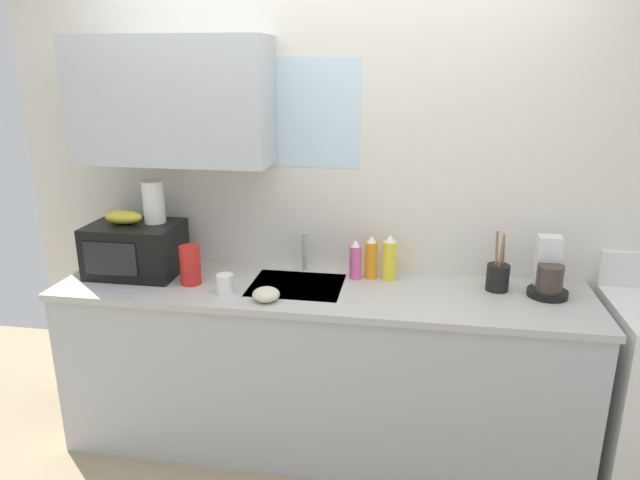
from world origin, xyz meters
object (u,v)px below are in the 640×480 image
at_px(dish_soap_bottle_yellow, 389,259).
at_px(mug_white, 225,284).
at_px(microwave, 135,249).
at_px(banana_bunch, 124,217).
at_px(dish_soap_bottle_orange, 371,258).
at_px(cereal_canister, 190,265).
at_px(small_bowl, 266,294).
at_px(dish_soap_bottle_pink, 355,260).
at_px(coffee_maker, 548,274).
at_px(utensil_crock, 498,276).
at_px(paper_towel_roll, 154,202).

relative_size(dish_soap_bottle_yellow, mug_white, 2.51).
relative_size(microwave, banana_bunch, 2.30).
height_order(microwave, dish_soap_bottle_orange, microwave).
xyz_separation_m(cereal_canister, small_bowl, (0.43, -0.15, -0.07)).
xyz_separation_m(banana_bunch, dish_soap_bottle_orange, (1.28, 0.14, -0.20)).
distance_m(banana_bunch, dish_soap_bottle_pink, 1.22).
bearing_deg(coffee_maker, microwave, -178.36).
distance_m(dish_soap_bottle_orange, dish_soap_bottle_yellow, 0.10).
xyz_separation_m(dish_soap_bottle_pink, mug_white, (-0.60, -0.30, -0.05)).
relative_size(dish_soap_bottle_orange, dish_soap_bottle_yellow, 0.95).
bearing_deg(utensil_crock, banana_bunch, -177.90).
bearing_deg(banana_bunch, mug_white, -17.58).
relative_size(coffee_maker, mug_white, 2.95).
bearing_deg(banana_bunch, microwave, -1.80).
relative_size(coffee_maker, cereal_canister, 1.41).
distance_m(microwave, mug_white, 0.59).
relative_size(banana_bunch, coffee_maker, 0.71).
height_order(paper_towel_roll, dish_soap_bottle_yellow, paper_towel_roll).
distance_m(coffee_maker, cereal_canister, 1.75).
height_order(dish_soap_bottle_pink, small_bowl, dish_soap_bottle_pink).
relative_size(coffee_maker, dish_soap_bottle_yellow, 1.17).
bearing_deg(microwave, dish_soap_bottle_yellow, 5.62).
xyz_separation_m(coffee_maker, utensil_crock, (-0.23, 0.01, -0.03)).
distance_m(coffee_maker, dish_soap_bottle_pink, 0.94).
xyz_separation_m(microwave, small_bowl, (0.77, -0.25, -0.10)).
xyz_separation_m(coffee_maker, cereal_canister, (-1.75, -0.16, -0.01)).
relative_size(banana_bunch, cereal_canister, 1.01).
xyz_separation_m(microwave, banana_bunch, (-0.05, 0.00, 0.17)).
bearing_deg(dish_soap_bottle_pink, microwave, -174.22).
relative_size(dish_soap_bottle_pink, dish_soap_bottle_orange, 0.91).
distance_m(paper_towel_roll, utensil_crock, 1.78).
xyz_separation_m(paper_towel_roll, cereal_canister, (0.24, -0.15, -0.28)).
xyz_separation_m(banana_bunch, paper_towel_roll, (0.15, 0.05, 0.08)).
xyz_separation_m(dish_soap_bottle_yellow, utensil_crock, (0.53, -0.06, -0.04)).
distance_m(banana_bunch, coffee_maker, 2.15).
height_order(cereal_canister, small_bowl, cereal_canister).
distance_m(dish_soap_bottle_yellow, mug_white, 0.84).
relative_size(microwave, utensil_crock, 1.54).
bearing_deg(coffee_maker, dish_soap_bottle_pink, 176.55).
xyz_separation_m(dish_soap_bottle_pink, cereal_canister, (-0.81, -0.21, 0.00)).
xyz_separation_m(microwave, dish_soap_bottle_yellow, (1.32, 0.13, -0.02)).
height_order(dish_soap_bottle_yellow, cereal_canister, dish_soap_bottle_yellow).
bearing_deg(banana_bunch, utensil_crock, 2.10).
relative_size(paper_towel_roll, utensil_crock, 0.74).
distance_m(coffee_maker, dish_soap_bottle_orange, 0.86).
relative_size(microwave, dish_soap_bottle_yellow, 1.93).
bearing_deg(mug_white, coffee_maker, 9.18).
relative_size(cereal_canister, mug_white, 2.09).
height_order(dish_soap_bottle_orange, cereal_canister, dish_soap_bottle_orange).
relative_size(microwave, mug_white, 4.84).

